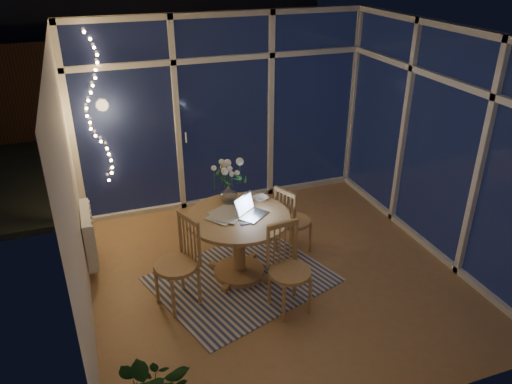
% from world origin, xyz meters
% --- Properties ---
extents(floor, '(4.00, 4.00, 0.00)m').
position_xyz_m(floor, '(0.00, 0.00, 0.00)').
color(floor, olive).
rests_on(floor, ground).
extents(ceiling, '(4.00, 4.00, 0.00)m').
position_xyz_m(ceiling, '(0.00, 0.00, 2.60)').
color(ceiling, silver).
rests_on(ceiling, wall_back).
extents(wall_back, '(4.00, 0.04, 2.60)m').
position_xyz_m(wall_back, '(0.00, 2.00, 1.30)').
color(wall_back, white).
rests_on(wall_back, floor).
extents(wall_front, '(4.00, 0.04, 2.60)m').
position_xyz_m(wall_front, '(0.00, -2.00, 1.30)').
color(wall_front, white).
rests_on(wall_front, floor).
extents(wall_left, '(0.04, 4.00, 2.60)m').
position_xyz_m(wall_left, '(-2.00, 0.00, 1.30)').
color(wall_left, white).
rests_on(wall_left, floor).
extents(wall_right, '(0.04, 4.00, 2.60)m').
position_xyz_m(wall_right, '(2.00, 0.00, 1.30)').
color(wall_right, white).
rests_on(wall_right, floor).
extents(window_wall_back, '(4.00, 0.10, 2.60)m').
position_xyz_m(window_wall_back, '(0.00, 1.96, 1.30)').
color(window_wall_back, silver).
rests_on(window_wall_back, floor).
extents(window_wall_right, '(0.10, 4.00, 2.60)m').
position_xyz_m(window_wall_right, '(1.96, 0.00, 1.30)').
color(window_wall_right, silver).
rests_on(window_wall_right, floor).
extents(radiator, '(0.10, 0.70, 0.58)m').
position_xyz_m(radiator, '(-1.94, 0.90, 0.40)').
color(radiator, silver).
rests_on(radiator, wall_left).
extents(fairy_lights, '(0.24, 0.10, 1.85)m').
position_xyz_m(fairy_lights, '(-1.65, 1.88, 1.52)').
color(fairy_lights, '#FFB666').
rests_on(fairy_lights, window_wall_back).
extents(garden_patio, '(12.00, 6.00, 0.10)m').
position_xyz_m(garden_patio, '(0.50, 5.00, -0.06)').
color(garden_patio, black).
rests_on(garden_patio, ground).
extents(garden_fence, '(11.00, 0.08, 1.80)m').
position_xyz_m(garden_fence, '(0.00, 5.50, 0.90)').
color(garden_fence, '#391F14').
rests_on(garden_fence, ground).
extents(garden_shrubs, '(0.90, 0.90, 0.90)m').
position_xyz_m(garden_shrubs, '(-0.80, 3.40, 0.45)').
color(garden_shrubs, black).
rests_on(garden_shrubs, ground).
extents(rug, '(2.17, 1.94, 0.01)m').
position_xyz_m(rug, '(-0.41, 0.04, 0.01)').
color(rug, beige).
rests_on(rug, floor).
extents(dining_table, '(1.40, 1.40, 0.76)m').
position_xyz_m(dining_table, '(-0.41, 0.14, 0.38)').
color(dining_table, olive).
rests_on(dining_table, floor).
extents(chair_left, '(0.59, 0.59, 0.98)m').
position_xyz_m(chair_left, '(-1.15, -0.13, 0.49)').
color(chair_left, olive).
rests_on(chair_left, floor).
extents(chair_right, '(0.55, 0.55, 0.90)m').
position_xyz_m(chair_right, '(0.34, 0.36, 0.45)').
color(chair_right, olive).
rests_on(chair_right, floor).
extents(chair_front, '(0.48, 0.48, 0.94)m').
position_xyz_m(chair_front, '(-0.11, -0.59, 0.47)').
color(chair_front, olive).
rests_on(chair_front, floor).
extents(laptop, '(0.41, 0.40, 0.22)m').
position_xyz_m(laptop, '(-0.26, 0.08, 0.87)').
color(laptop, '#B8B8BC').
rests_on(laptop, dining_table).
extents(flower_vase, '(0.26, 0.26, 0.21)m').
position_xyz_m(flower_vase, '(-0.41, 0.48, 0.86)').
color(flower_vase, silver).
rests_on(flower_vase, dining_table).
extents(bowl, '(0.19, 0.19, 0.04)m').
position_xyz_m(bowl, '(-0.06, 0.40, 0.78)').
color(bowl, silver).
rests_on(bowl, dining_table).
extents(newspapers, '(0.46, 0.45, 0.02)m').
position_xyz_m(newspapers, '(-0.52, 0.22, 0.77)').
color(newspapers, '#B8B5AF').
rests_on(newspapers, dining_table).
extents(phone, '(0.10, 0.06, 0.01)m').
position_xyz_m(phone, '(-0.40, -0.05, 0.76)').
color(phone, black).
rests_on(phone, dining_table).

